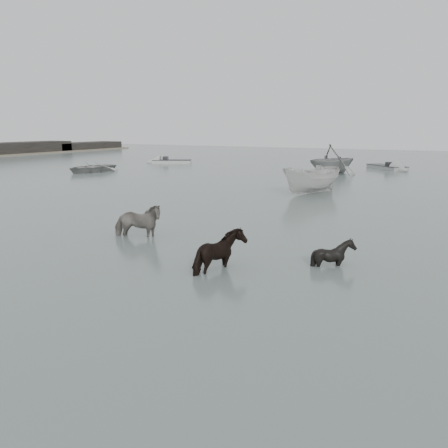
{
  "coord_description": "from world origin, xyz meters",
  "views": [
    {
      "loc": [
        6.57,
        -11.54,
        3.9
      ],
      "look_at": [
        0.56,
        0.0,
        1.0
      ],
      "focal_mm": 35.0,
      "sensor_mm": 36.0,
      "label": 1
    }
  ],
  "objects_px": {
    "pony_dark": "(221,245)",
    "rowboat_lead": "(91,166)",
    "pony_black": "(334,246)",
    "pony_pinto": "(137,216)"
  },
  "relations": [
    {
      "from": "pony_dark",
      "to": "rowboat_lead",
      "type": "bearing_deg",
      "value": 39.91
    },
    {
      "from": "pony_dark",
      "to": "pony_black",
      "type": "bearing_deg",
      "value": -65.15
    },
    {
      "from": "pony_pinto",
      "to": "pony_black",
      "type": "relative_size",
      "value": 1.58
    },
    {
      "from": "pony_dark",
      "to": "pony_pinto",
      "type": "bearing_deg",
      "value": 55.59
    },
    {
      "from": "pony_black",
      "to": "rowboat_lead",
      "type": "xyz_separation_m",
      "value": [
        -25.6,
        16.84,
        -0.1
      ]
    },
    {
      "from": "pony_pinto",
      "to": "pony_dark",
      "type": "xyz_separation_m",
      "value": [
        4.41,
        -1.93,
        -0.07
      ]
    },
    {
      "from": "rowboat_lead",
      "to": "pony_black",
      "type": "bearing_deg",
      "value": -27.76
    },
    {
      "from": "rowboat_lead",
      "to": "pony_pinto",
      "type": "bearing_deg",
      "value": -36.65
    },
    {
      "from": "pony_dark",
      "to": "pony_black",
      "type": "xyz_separation_m",
      "value": [
        2.65,
        1.91,
        -0.13
      ]
    },
    {
      "from": "pony_pinto",
      "to": "rowboat_lead",
      "type": "height_order",
      "value": "pony_pinto"
    }
  ]
}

